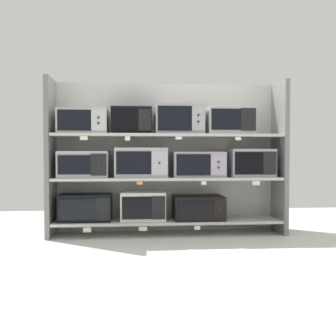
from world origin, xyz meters
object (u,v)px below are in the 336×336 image
at_px(microwave_0, 86,207).
at_px(microwave_7, 83,122).
at_px(microwave_10, 229,121).
at_px(microwave_4, 141,163).
at_px(microwave_6, 250,163).
at_px(microwave_3, 84,164).
at_px(microwave_5, 198,164).
at_px(microwave_2, 198,208).
at_px(microwave_8, 131,121).
at_px(microwave_1, 143,206).
at_px(microwave_9, 179,120).

height_order(microwave_0, microwave_7, microwave_7).
bearing_deg(microwave_7, microwave_10, 0.01).
bearing_deg(microwave_4, microwave_6, -0.01).
distance_m(microwave_3, microwave_6, 1.84).
height_order(microwave_0, microwave_4, microwave_4).
bearing_deg(microwave_5, microwave_4, 179.98).
relative_size(microwave_0, microwave_4, 0.98).
distance_m(microwave_3, microwave_4, 0.62).
bearing_deg(microwave_0, microwave_2, -0.01).
height_order(microwave_2, microwave_6, microwave_6).
xyz_separation_m(microwave_0, microwave_8, (0.50, -0.00, 0.94)).
height_order(microwave_5, microwave_7, microwave_7).
bearing_deg(microwave_2, microwave_6, 0.01).
xyz_separation_m(microwave_0, microwave_10, (1.58, 0.00, 0.95)).
distance_m(microwave_4, microwave_6, 1.23).
relative_size(microwave_3, microwave_5, 0.93).
height_order(microwave_1, microwave_5, microwave_5).
bearing_deg(microwave_10, microwave_9, -179.97).
distance_m(microwave_0, microwave_6, 1.89).
height_order(microwave_0, microwave_5, microwave_5).
xyz_separation_m(microwave_3, microwave_5, (1.25, -0.00, -0.00)).
height_order(microwave_7, microwave_9, microwave_9).
bearing_deg(microwave_2, microwave_4, 179.98).
relative_size(microwave_8, microwave_9, 0.82).
xyz_separation_m(microwave_7, microwave_9, (1.04, -0.00, 0.03)).
relative_size(microwave_6, microwave_7, 0.93).
bearing_deg(microwave_1, microwave_7, -179.98).
xyz_separation_m(microwave_2, microwave_9, (-0.22, -0.00, 0.97)).
bearing_deg(microwave_3, microwave_4, -0.01).
distance_m(microwave_1, microwave_6, 1.30).
height_order(microwave_3, microwave_10, microwave_10).
bearing_deg(microwave_8, microwave_4, 0.05).
bearing_deg(microwave_1, microwave_8, -179.99).
xyz_separation_m(microwave_2, microwave_10, (0.35, 0.00, 0.96)).
bearing_deg(microwave_4, microwave_8, -179.95).
relative_size(microwave_1, microwave_3, 0.92).
distance_m(microwave_2, microwave_7, 1.57).
height_order(microwave_1, microwave_10, microwave_10).
bearing_deg(microwave_1, microwave_5, -0.02).
bearing_deg(microwave_10, microwave_1, -179.99).
bearing_deg(microwave_10, microwave_3, 180.00).
relative_size(microwave_5, microwave_10, 1.11).
bearing_deg(microwave_3, microwave_10, -0.00).
xyz_separation_m(microwave_8, microwave_10, (1.08, 0.00, 0.01)).
bearing_deg(microwave_3, microwave_0, -0.84).
distance_m(microwave_4, microwave_10, 1.08).
bearing_deg(microwave_2, microwave_1, 179.98).
xyz_separation_m(microwave_0, microwave_4, (0.60, 0.00, 0.49)).
bearing_deg(microwave_3, microwave_5, -0.02).
height_order(microwave_1, microwave_4, microwave_4).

